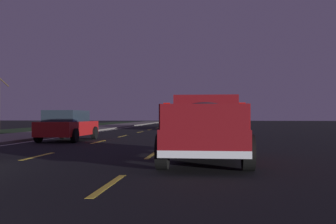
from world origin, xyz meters
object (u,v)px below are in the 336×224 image
object	(u,v)px
sedan_tan	(173,120)
sedan_red	(68,125)
sedan_blue	(206,121)
pickup_truck	(206,126)

from	to	relation	value
sedan_tan	sedan_red	xyz separation A→B (m)	(-21.17, 3.46, 0.00)
sedan_red	sedan_blue	world-z (taller)	same
sedan_red	sedan_blue	xyz separation A→B (m)	(14.34, -6.95, 0.00)
sedan_red	sedan_blue	size ratio (longest dim) A/B	1.01
pickup_truck	sedan_tan	bearing A→B (deg)	6.93
sedan_red	sedan_tan	bearing A→B (deg)	-9.28
pickup_truck	sedan_tan	size ratio (longest dim) A/B	1.23
sedan_tan	sedan_blue	distance (m)	7.68
pickup_truck	sedan_red	distance (m)	10.96
pickup_truck	sedan_blue	world-z (taller)	pickup_truck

